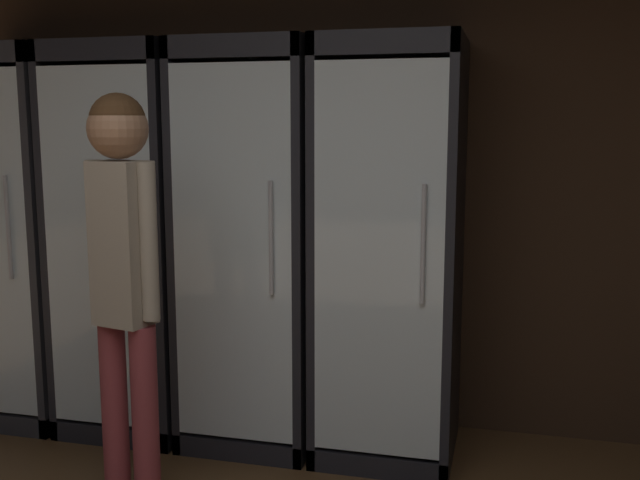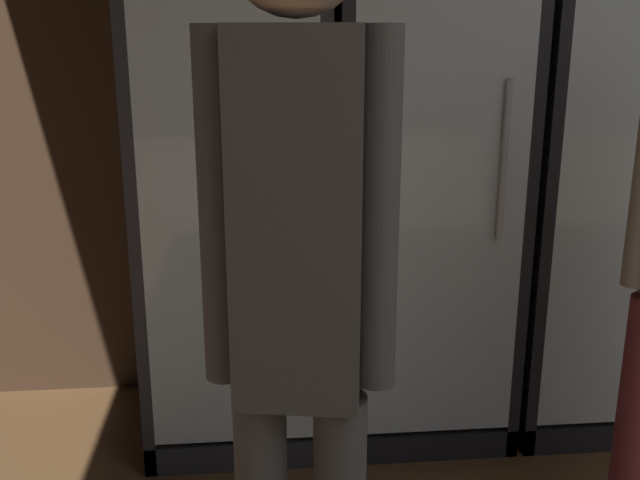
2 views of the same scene
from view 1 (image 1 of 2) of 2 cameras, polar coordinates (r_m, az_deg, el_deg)
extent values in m
cube|color=#382619|center=(3.80, 6.30, 6.51)|extent=(6.00, 0.06, 2.80)
cube|color=#2B2B30|center=(4.50, -19.65, 0.89)|extent=(0.63, 0.04, 1.94)
cube|color=#2B2B30|center=(4.08, -18.58, 0.16)|extent=(0.04, 0.65, 1.94)
cube|color=#2B2B30|center=(4.22, -22.70, 12.73)|extent=(0.63, 0.65, 0.10)
cube|color=#2B2B30|center=(4.47, -21.24, -11.39)|extent=(0.63, 0.65, 0.10)
cube|color=white|center=(4.47, -19.87, 0.84)|extent=(0.55, 0.02, 1.70)
cylinder|color=#B2B2B7|center=(3.85, -22.73, 0.88)|extent=(0.02, 0.02, 0.50)
cube|color=silver|center=(4.45, -21.29, -10.54)|extent=(0.53, 0.57, 0.02)
cylinder|color=gray|center=(4.43, -21.15, -9.24)|extent=(0.07, 0.07, 0.19)
cylinder|color=gray|center=(4.38, -21.26, -7.47)|extent=(0.03, 0.03, 0.10)
cylinder|color=beige|center=(4.42, -21.16, -9.15)|extent=(0.08, 0.08, 0.07)
cylinder|color=gray|center=(4.34, -19.05, -9.28)|extent=(0.07, 0.07, 0.22)
cylinder|color=gray|center=(4.30, -19.15, -7.38)|extent=(0.02, 0.02, 0.08)
cylinder|color=beige|center=(4.35, -19.03, -9.67)|extent=(0.08, 0.08, 0.07)
cube|color=silver|center=(4.30, -21.72, -3.46)|extent=(0.53, 0.57, 0.02)
cylinder|color=#336B38|center=(4.38, -22.97, -1.75)|extent=(0.06, 0.06, 0.22)
cylinder|color=#336B38|center=(4.36, -23.09, 0.23)|extent=(0.02, 0.02, 0.09)
cylinder|color=tan|center=(4.38, -22.97, -1.76)|extent=(0.07, 0.07, 0.06)
cylinder|color=#336B38|center=(4.18, -20.62, -1.99)|extent=(0.07, 0.07, 0.23)
cylinder|color=#336B38|center=(4.16, -20.74, 0.19)|extent=(0.03, 0.03, 0.09)
cylinder|color=beige|center=(4.18, -20.62, -1.96)|extent=(0.07, 0.07, 0.06)
cube|color=silver|center=(4.22, -22.17, 4.02)|extent=(0.53, 0.57, 0.02)
cylinder|color=black|center=(4.25, -21.95, 5.54)|extent=(0.08, 0.08, 0.20)
cylinder|color=black|center=(4.25, -22.06, 7.38)|extent=(0.03, 0.03, 0.07)
cylinder|color=#2D2D33|center=(4.26, -21.93, 5.15)|extent=(0.08, 0.08, 0.08)
cylinder|color=brown|center=(4.14, -19.88, 5.55)|extent=(0.06, 0.06, 0.20)
cylinder|color=brown|center=(4.13, -19.99, 7.54)|extent=(0.02, 0.02, 0.09)
cylinder|color=white|center=(4.14, -19.86, 5.15)|extent=(0.06, 0.06, 0.05)
cube|color=black|center=(4.17, -12.11, 0.61)|extent=(0.63, 0.04, 1.94)
cube|color=black|center=(4.05, -17.82, 0.13)|extent=(0.04, 0.65, 1.94)
cube|color=black|center=(3.77, -10.13, -0.22)|extent=(0.04, 0.65, 1.94)
cube|color=black|center=(3.86, -14.65, 13.53)|extent=(0.63, 0.65, 0.10)
cube|color=black|center=(4.14, -13.61, -12.68)|extent=(0.63, 0.65, 0.10)
cube|color=white|center=(4.14, -12.30, 0.55)|extent=(0.55, 0.02, 1.70)
cube|color=silver|center=(3.63, -16.48, -0.81)|extent=(0.55, 0.02, 1.70)
cylinder|color=#B2B2B7|center=(3.50, -14.08, 0.54)|extent=(0.02, 0.02, 0.50)
cube|color=silver|center=(4.11, -13.65, -11.78)|extent=(0.53, 0.57, 0.02)
cylinder|color=gray|center=(4.20, -16.03, -9.67)|extent=(0.07, 0.07, 0.23)
cylinder|color=gray|center=(4.15, -16.12, -7.65)|extent=(0.02, 0.02, 0.08)
cylinder|color=#2D2D33|center=(4.20, -16.03, -9.74)|extent=(0.08, 0.08, 0.06)
cylinder|color=black|center=(4.12, -14.29, -10.03)|extent=(0.07, 0.07, 0.22)
cylinder|color=black|center=(4.07, -14.37, -7.93)|extent=(0.02, 0.02, 0.10)
cylinder|color=#B2332D|center=(4.12, -14.28, -10.11)|extent=(0.07, 0.07, 0.06)
cylinder|color=black|center=(4.08, -12.46, -10.27)|extent=(0.06, 0.06, 0.20)
cylinder|color=black|center=(4.04, -12.53, -8.42)|extent=(0.02, 0.02, 0.08)
cylinder|color=#B2332D|center=(4.08, -12.47, -10.15)|extent=(0.07, 0.07, 0.07)
cylinder|color=brown|center=(4.00, -10.89, -10.35)|extent=(0.08, 0.08, 0.24)
cylinder|color=brown|center=(3.95, -10.96, -8.11)|extent=(0.03, 0.03, 0.09)
cylinder|color=beige|center=(4.00, -10.90, -10.22)|extent=(0.08, 0.08, 0.07)
cube|color=silver|center=(3.98, -13.87, -6.10)|extent=(0.53, 0.57, 0.02)
cylinder|color=#9EAD99|center=(4.01, -16.48, -4.42)|extent=(0.07, 0.07, 0.22)
cylinder|color=#9EAD99|center=(3.98, -16.57, -2.46)|extent=(0.02, 0.02, 0.06)
cylinder|color=tan|center=(4.01, -16.47, -4.63)|extent=(0.07, 0.07, 0.07)
cylinder|color=#9EAD99|center=(3.97, -13.81, -4.58)|extent=(0.07, 0.07, 0.20)
cylinder|color=#9EAD99|center=(3.94, -13.88, -2.69)|extent=(0.02, 0.02, 0.07)
cylinder|color=beige|center=(3.97, -13.81, -4.45)|extent=(0.07, 0.07, 0.06)
cylinder|color=black|center=(3.89, -11.38, -4.76)|extent=(0.07, 0.07, 0.20)
cylinder|color=black|center=(3.86, -11.45, -2.74)|extent=(0.02, 0.02, 0.08)
cylinder|color=#2D2D33|center=(3.89, -11.38, -4.83)|extent=(0.07, 0.07, 0.07)
cube|color=silver|center=(3.90, -14.11, -0.11)|extent=(0.53, 0.57, 0.02)
cylinder|color=brown|center=(3.98, -16.54, 1.75)|extent=(0.07, 0.07, 0.23)
cylinder|color=brown|center=(3.96, -16.64, 4.02)|extent=(0.02, 0.02, 0.09)
cylinder|color=#B2332D|center=(3.97, -16.54, 1.82)|extent=(0.07, 0.07, 0.09)
cylinder|color=#9EAD99|center=(3.89, -14.00, 1.60)|extent=(0.07, 0.07, 0.22)
cylinder|color=#9EAD99|center=(3.87, -14.09, 3.83)|extent=(0.02, 0.02, 0.09)
cylinder|color=white|center=(3.89, -14.00, 1.56)|extent=(0.07, 0.07, 0.08)
cylinder|color=black|center=(3.84, -11.36, 1.40)|extent=(0.06, 0.06, 0.19)
cylinder|color=black|center=(3.83, -11.42, 3.24)|extent=(0.02, 0.02, 0.06)
cylinder|color=#2D2D33|center=(3.84, -11.37, 1.45)|extent=(0.06, 0.06, 0.06)
cube|color=silver|center=(3.85, -14.35, 6.08)|extent=(0.53, 0.57, 0.02)
cylinder|color=#336B38|center=(3.97, -16.51, 7.88)|extent=(0.07, 0.07, 0.23)
cylinder|color=#336B38|center=(3.97, -16.61, 10.03)|extent=(0.03, 0.03, 0.06)
cylinder|color=white|center=(3.97, -16.50, 7.62)|extent=(0.07, 0.07, 0.07)
cylinder|color=gray|center=(3.82, -14.72, 7.83)|extent=(0.07, 0.07, 0.22)
cylinder|color=gray|center=(3.82, -14.81, 10.11)|extent=(0.03, 0.03, 0.08)
cylinder|color=beige|center=(3.82, -14.71, 7.58)|extent=(0.07, 0.07, 0.09)
cylinder|color=gray|center=(3.74, -12.35, 7.98)|extent=(0.07, 0.07, 0.23)
cylinder|color=gray|center=(3.74, -12.42, 10.28)|extent=(0.02, 0.02, 0.07)
cylinder|color=tan|center=(3.74, -12.34, 7.80)|extent=(0.07, 0.07, 0.08)
cube|color=black|center=(3.92, -3.45, 0.27)|extent=(0.63, 0.04, 1.94)
cube|color=black|center=(3.74, -9.23, -0.26)|extent=(0.04, 0.65, 1.94)
cube|color=black|center=(3.55, -0.39, -0.65)|extent=(0.04, 0.65, 1.94)
cube|color=black|center=(3.60, -5.13, 14.13)|extent=(0.63, 0.65, 0.10)
cube|color=black|center=(3.89, -4.74, -13.90)|extent=(0.63, 0.65, 0.10)
cube|color=white|center=(3.89, -3.59, 0.21)|extent=(0.55, 0.02, 1.70)
cube|color=silver|center=(3.34, -6.72, -1.32)|extent=(0.55, 0.02, 1.70)
cylinder|color=#B2B2B7|center=(3.24, -3.76, 0.13)|extent=(0.02, 0.02, 0.50)
cube|color=silver|center=(3.86, -4.75, -12.95)|extent=(0.53, 0.57, 0.02)
cylinder|color=#194723|center=(3.90, -7.60, -11.11)|extent=(0.08, 0.08, 0.19)
cylinder|color=#194723|center=(3.86, -7.64, -9.28)|extent=(0.03, 0.03, 0.07)
cylinder|color=tan|center=(3.91, -7.60, -11.25)|extent=(0.08, 0.08, 0.07)
cylinder|color=brown|center=(3.88, -5.48, -11.17)|extent=(0.07, 0.07, 0.20)
cylinder|color=brown|center=(3.83, -5.52, -9.15)|extent=(0.02, 0.02, 0.09)
cylinder|color=#2D2D33|center=(3.88, -5.48, -11.10)|extent=(0.07, 0.07, 0.07)
cylinder|color=#9EAD99|center=(3.84, -3.66, -11.23)|extent=(0.08, 0.08, 0.21)
cylinder|color=#9EAD99|center=(3.80, -3.68, -9.20)|extent=(0.03, 0.03, 0.07)
cylinder|color=white|center=(3.85, -3.65, -11.57)|extent=(0.08, 0.08, 0.08)
cylinder|color=#336B38|center=(3.73, -2.02, -11.65)|extent=(0.07, 0.07, 0.23)
cylinder|color=#336B38|center=(3.68, -2.04, -9.25)|extent=(0.02, 0.02, 0.09)
cylinder|color=tan|center=(3.74, -2.02, -11.83)|extent=(0.07, 0.07, 0.07)
cube|color=silver|center=(3.73, -4.84, -6.93)|extent=(0.53, 0.57, 0.02)
cylinder|color=#194723|center=(3.75, -8.02, -5.18)|extent=(0.07, 0.07, 0.20)
cylinder|color=#194723|center=(3.72, -8.07, -3.18)|extent=(0.02, 0.02, 0.07)
cylinder|color=beige|center=(3.75, -8.01, -5.50)|extent=(0.07, 0.07, 0.05)
cylinder|color=black|center=(3.73, -5.64, -4.92)|extent=(0.08, 0.08, 0.24)
cylinder|color=black|center=(3.69, -5.68, -2.43)|extent=(0.03, 0.03, 0.10)
cylinder|color=white|center=(3.73, -5.64, -5.11)|extent=(0.08, 0.08, 0.06)
cylinder|color=black|center=(3.68, -3.98, -5.43)|extent=(0.06, 0.06, 0.19)
cylinder|color=black|center=(3.65, -4.01, -3.27)|extent=(0.02, 0.02, 0.09)
cylinder|color=#B2332D|center=(3.68, -3.98, -5.39)|extent=(0.07, 0.07, 0.05)
cylinder|color=#336B38|center=(3.67, -1.74, -5.50)|extent=(0.07, 0.07, 0.19)
cylinder|color=#336B38|center=(3.64, -1.75, -3.54)|extent=(0.02, 0.02, 0.07)
cylinder|color=#B2332D|center=(3.67, -1.74, -5.46)|extent=(0.07, 0.07, 0.05)
cube|color=silver|center=(3.63, -4.93, -0.53)|extent=(0.53, 0.57, 0.02)
cylinder|color=#336B38|center=(3.69, -6.65, 1.48)|extent=(0.06, 0.06, 0.22)
cylinder|color=#336B38|center=(3.68, -6.69, 3.74)|extent=(0.02, 0.02, 0.07)
cylinder|color=beige|center=(3.69, -6.65, 1.58)|extent=(0.07, 0.07, 0.08)
cylinder|color=gray|center=(3.59, -2.77, 1.28)|extent=(0.07, 0.07, 0.22)
cylinder|color=gray|center=(3.57, -2.79, 3.65)|extent=(0.03, 0.03, 0.08)
cylinder|color=tan|center=(3.59, -2.77, 0.85)|extent=(0.08, 0.08, 0.06)
cube|color=silver|center=(3.59, -5.02, 6.13)|extent=(0.53, 0.57, 0.02)
cylinder|color=brown|center=(3.67, -8.13, 7.89)|extent=(0.08, 0.08, 0.21)
cylinder|color=brown|center=(3.67, -8.17, 10.08)|extent=(0.03, 0.03, 0.07)
cylinder|color=#B2332D|center=(3.67, -8.12, 7.52)|extent=(0.08, 0.08, 0.07)
cylinder|color=#336B38|center=(3.61, -5.90, 8.15)|extent=(0.08, 0.08, 0.24)
cylinder|color=#336B38|center=(3.61, -5.94, 10.72)|extent=(0.03, 0.03, 0.09)
cylinder|color=beige|center=(3.61, -5.89, 7.64)|extent=(0.08, 0.08, 0.09)
cylinder|color=#9EAD99|center=(3.56, -4.02, 7.89)|extent=(0.06, 0.06, 0.20)
cylinder|color=#9EAD99|center=(3.56, -4.05, 10.17)|extent=(0.02, 0.02, 0.08)
cylinder|color=#2D2D33|center=(3.56, -4.01, 7.46)|extent=(0.07, 0.07, 0.05)
cylinder|color=brown|center=(3.51, -1.94, 7.86)|extent=(0.07, 0.07, 0.20)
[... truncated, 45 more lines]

